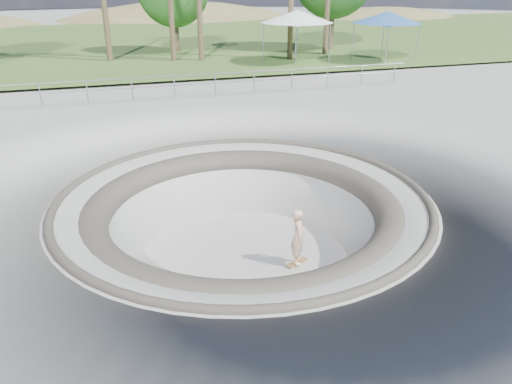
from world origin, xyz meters
TOP-DOWN VIEW (x-y plane):
  - ground at (0.00, 0.00)m, footprint 180.00×180.00m
  - skate_bowl at (0.00, 0.00)m, footprint 14.00×14.00m
  - grass_strip at (0.00, 34.00)m, footprint 180.00×36.00m
  - distant_hills at (3.78, 57.17)m, footprint 103.20×45.00m
  - safety_railing at (0.00, 12.00)m, footprint 25.00×0.06m
  - skateboard at (1.35, -0.80)m, footprint 0.74×0.49m
  - skater at (1.35, -0.80)m, footprint 0.53×0.67m
  - canopy_white at (9.05, 19.19)m, footprint 5.93×5.93m
  - canopy_blue at (14.83, 18.00)m, footprint 5.90×5.90m

SIDE VIEW (x-z plane):
  - distant_hills at x=3.78m, z-range -21.32..7.28m
  - skateboard at x=1.35m, z-range -1.88..-1.80m
  - skate_bowl at x=0.00m, z-range -3.88..0.22m
  - skater at x=1.35m, z-range -1.83..-0.22m
  - ground at x=0.00m, z-range 0.00..0.00m
  - grass_strip at x=0.00m, z-range 0.16..0.28m
  - safety_railing at x=0.00m, z-range 0.18..1.20m
  - canopy_blue at x=14.83m, z-range 1.46..4.59m
  - canopy_white at x=9.05m, z-range 1.50..4.74m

